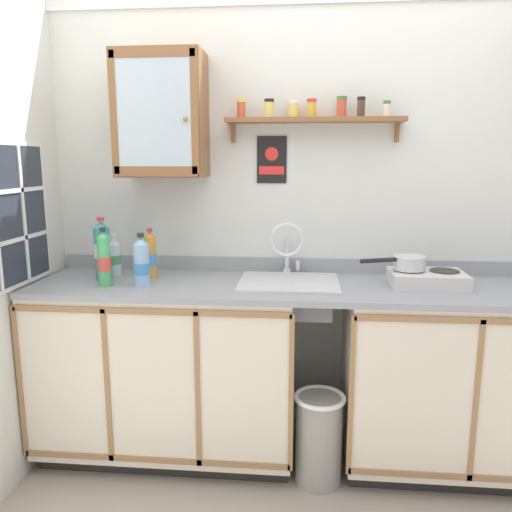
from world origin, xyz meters
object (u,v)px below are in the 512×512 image
bottle_detergent_teal_2 (102,250)px  bottle_juice_amber_1 (151,256)px  sink (289,288)px  saucepan (408,262)px  bottle_soda_green_0 (104,260)px  warning_sign (272,160)px  hot_plate_stove (427,278)px  trash_bin (319,437)px  wall_cabinet (161,115)px  bottle_water_blue_4 (142,263)px  bottle_water_clear_3 (113,257)px

bottle_detergent_teal_2 → bottle_juice_amber_1: bearing=14.4°
sink → saucepan: 0.61m
bottle_soda_green_0 → warning_sign: warning_sign is taller
hot_plate_stove → trash_bin: 0.95m
sink → bottle_juice_amber_1: (-0.73, 0.04, 0.15)m
hot_plate_stove → bottle_detergent_teal_2: size_ratio=1.10×
sink → warning_sign: bearing=112.9°
bottle_soda_green_0 → warning_sign: size_ratio=1.17×
warning_sign → sink: bearing=-67.1°
saucepan → wall_cabinet: wall_cabinet is taller
saucepan → wall_cabinet: bearing=175.1°
saucepan → bottle_water_blue_4: 1.33m
bottle_detergent_teal_2 → bottle_water_clear_3: bearing=80.2°
bottle_water_blue_4 → warning_sign: warning_sign is taller
bottle_soda_green_0 → bottle_juice_amber_1: size_ratio=1.11×
bottle_water_blue_4 → wall_cabinet: bearing=77.9°
sink → bottle_water_clear_3: size_ratio=2.22×
bottle_juice_amber_1 → warning_sign: bearing=19.0°
bottle_water_clear_3 → bottle_water_blue_4: bearing=-42.9°
wall_cabinet → warning_sign: (0.57, 0.13, -0.23)m
wall_cabinet → warning_sign: bearing=13.1°
saucepan → wall_cabinet: (-1.27, 0.11, 0.73)m
bottle_water_blue_4 → wall_cabinet: wall_cabinet is taller
trash_bin → wall_cabinet: bearing=156.5°
bottle_juice_amber_1 → wall_cabinet: bearing=54.4°
saucepan → bottle_water_clear_3: bottle_water_clear_3 is taller
hot_plate_stove → bottle_water_blue_4: bearing=-174.8°
bottle_detergent_teal_2 → warning_sign: 1.02m
trash_bin → hot_plate_stove: bearing=24.4°
bottle_soda_green_0 → bottle_water_blue_4: bottle_soda_green_0 is taller
bottle_juice_amber_1 → bottle_water_blue_4: size_ratio=1.00×
wall_cabinet → bottle_water_clear_3: bearing=-171.1°
hot_plate_stove → bottle_water_clear_3: 1.65m
sink → bottle_soda_green_0: bearing=-170.0°
bottle_detergent_teal_2 → wall_cabinet: bearing=25.9°
sink → hot_plate_stove: bearing=-0.5°
bottle_juice_amber_1 → saucepan: bearing=-1.1°
bottle_soda_green_0 → wall_cabinet: 0.80m
bottle_soda_green_0 → bottle_detergent_teal_2: 0.15m
bottle_detergent_teal_2 → bottle_water_clear_3: bottle_detergent_teal_2 is taller
wall_cabinet → hot_plate_stove: bearing=-5.2°
bottle_soda_green_0 → bottle_water_clear_3: bottle_soda_green_0 is taller
bottle_water_clear_3 → trash_bin: bottle_water_clear_3 is taller
hot_plate_stove → trash_bin: (-0.53, -0.24, -0.76)m
bottle_soda_green_0 → bottle_detergent_teal_2: bottle_detergent_teal_2 is taller
saucepan → bottle_juice_amber_1: bearing=178.9°
bottle_juice_amber_1 → bottle_water_clear_3: size_ratio=1.17×
bottle_juice_amber_1 → bottle_detergent_teal_2: 0.25m
trash_bin → bottle_water_blue_4: bearing=173.0°
bottle_water_blue_4 → warning_sign: 0.89m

